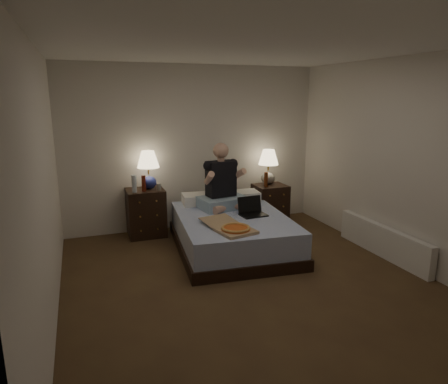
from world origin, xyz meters
name	(u,v)px	position (x,y,z in m)	size (l,w,h in m)	color
floor	(252,284)	(0.00, 0.00, 0.00)	(4.00, 4.50, 0.00)	brown
ceiling	(256,46)	(0.00, 0.00, 2.50)	(4.00, 4.50, 0.00)	white
wall_back	(194,148)	(0.00, 2.25, 1.25)	(4.00, 2.50, 0.00)	white
wall_front	(431,250)	(0.00, -2.25, 1.25)	(4.00, 2.50, 0.00)	white
wall_left	(44,189)	(-2.00, 0.00, 1.25)	(4.50, 2.50, 0.00)	white
wall_right	(405,163)	(2.00, 0.00, 1.25)	(4.50, 2.50, 0.00)	white
bed	(232,232)	(0.18, 1.06, 0.23)	(1.40, 1.87, 0.47)	#607AC0
nightstand_left	(146,212)	(-0.82, 2.03, 0.35)	(0.54, 0.49, 0.70)	black
nightstand_right	(270,204)	(1.16, 1.90, 0.32)	(0.49, 0.44, 0.64)	black
lamp_left	(149,170)	(-0.75, 2.05, 0.98)	(0.32, 0.32, 0.56)	navy
lamp_right	(268,167)	(1.16, 1.99, 0.92)	(0.32, 0.32, 0.56)	gray
water_bottle	(134,184)	(-0.99, 1.90, 0.83)	(0.07, 0.07, 0.25)	silver
soda_can	(159,187)	(-0.64, 1.91, 0.75)	(0.07, 0.07, 0.10)	#9E9F9A
beer_bottle_left	(144,183)	(-0.85, 1.92, 0.82)	(0.06, 0.06, 0.23)	#5F1B0D
beer_bottle_right	(266,180)	(1.04, 1.82, 0.76)	(0.06, 0.06, 0.23)	#62290E
person	(223,176)	(0.19, 1.49, 0.93)	(0.66, 0.52, 0.93)	black
laptop	(254,207)	(0.45, 0.98, 0.59)	(0.34, 0.28, 0.24)	black
pizza_box	(236,229)	(-0.02, 0.43, 0.51)	(0.40, 0.76, 0.08)	tan
radiator	(383,241)	(1.93, 0.17, 0.20)	(0.10, 1.60, 0.40)	white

